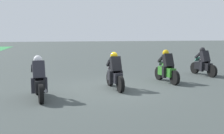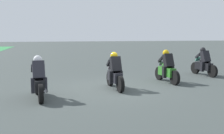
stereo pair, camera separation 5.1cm
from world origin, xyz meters
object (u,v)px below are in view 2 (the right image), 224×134
(rider_lane_a, at_px, (204,64))
(rider_lane_d, at_px, (39,81))
(rider_lane_b, at_px, (167,69))
(rider_lane_c, at_px, (115,74))

(rider_lane_a, distance_m, rider_lane_d, 9.10)
(rider_lane_b, bearing_deg, rider_lane_a, -68.37)
(rider_lane_a, bearing_deg, rider_lane_d, 104.44)
(rider_lane_b, distance_m, rider_lane_c, 2.84)
(rider_lane_d, bearing_deg, rider_lane_b, -77.54)
(rider_lane_c, bearing_deg, rider_lane_a, -70.54)
(rider_lane_b, bearing_deg, rider_lane_c, 102.73)
(rider_lane_a, relative_size, rider_lane_b, 1.00)
(rider_lane_b, relative_size, rider_lane_d, 1.00)
(rider_lane_a, bearing_deg, rider_lane_b, 110.22)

